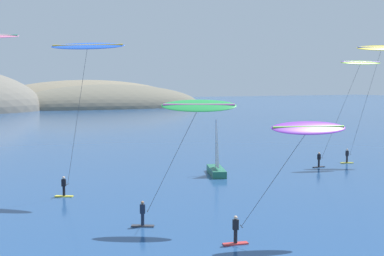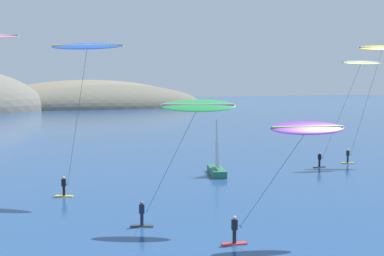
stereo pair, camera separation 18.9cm
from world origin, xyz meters
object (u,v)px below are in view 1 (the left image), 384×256
object	(u,v)px
sailboat_near	(216,168)
kitesurfer_yellow	(379,56)
kitesurfer_lime	(356,73)
kitesurfer_purple	(302,138)
kitesurfer_blue	(86,56)
kitesurfer_green	(194,115)

from	to	relation	value
sailboat_near	kitesurfer_yellow	world-z (taller)	kitesurfer_yellow
kitesurfer_lime	kitesurfer_yellow	distance (m)	4.32
kitesurfer_purple	kitesurfer_blue	size ratio (longest dim) A/B	0.57
kitesurfer_purple	kitesurfer_lime	bearing A→B (deg)	38.37
kitesurfer_blue	kitesurfer_purple	bearing A→B (deg)	-63.34
kitesurfer_purple	kitesurfer_yellow	distance (m)	32.88
kitesurfer_purple	kitesurfer_blue	xyz separation A→B (m)	(-8.31, 16.56, 5.42)
kitesurfer_yellow	kitesurfer_purple	bearing A→B (deg)	-145.42
kitesurfer_yellow	kitesurfer_blue	distance (m)	34.93
kitesurfer_yellow	kitesurfer_blue	world-z (taller)	kitesurfer_yellow
sailboat_near	kitesurfer_green	world-z (taller)	kitesurfer_green
kitesurfer_green	kitesurfer_blue	size ratio (longest dim) A/B	0.66
kitesurfer_lime	kitesurfer_green	world-z (taller)	kitesurfer_lime
kitesurfer_lime	kitesurfer_blue	distance (m)	31.09
kitesurfer_lime	kitesurfer_purple	world-z (taller)	kitesurfer_lime
kitesurfer_purple	kitesurfer_green	bearing A→B (deg)	128.29
sailboat_near	kitesurfer_yellow	distance (m)	23.66
kitesurfer_lime	kitesurfer_purple	size ratio (longest dim) A/B	1.66
sailboat_near	kitesurfer_yellow	xyz separation A→B (m)	(20.29, -2.59, 11.90)
kitesurfer_purple	kitesurfer_blue	world-z (taller)	kitesurfer_blue
sailboat_near	kitesurfer_purple	distance (m)	22.51
kitesurfer_yellow	kitesurfer_green	bearing A→B (deg)	-157.31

